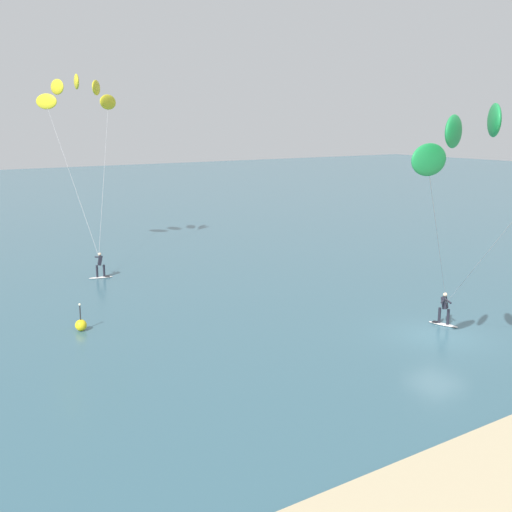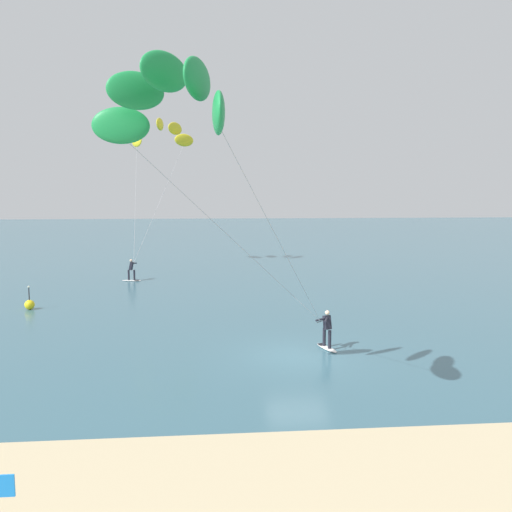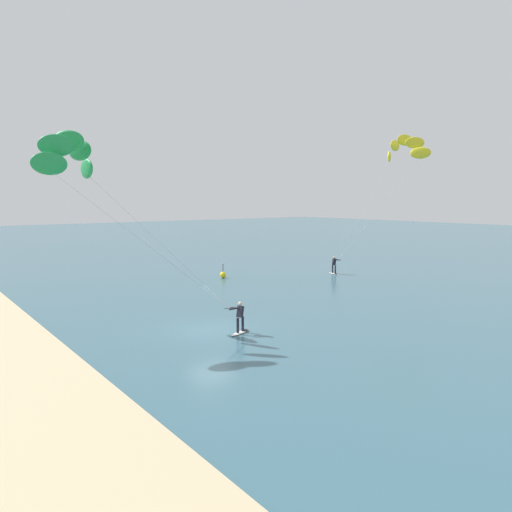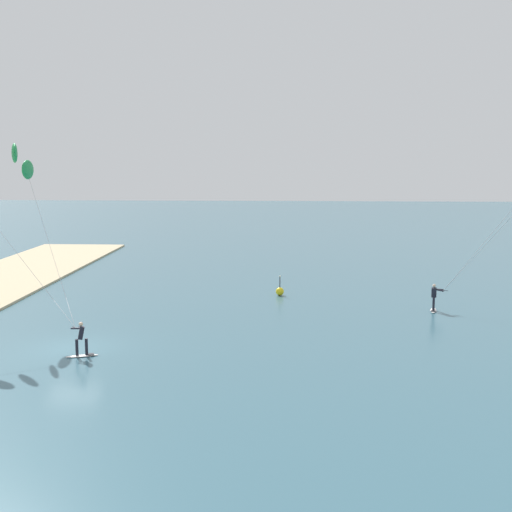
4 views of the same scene
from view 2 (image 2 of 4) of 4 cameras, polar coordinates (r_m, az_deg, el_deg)
ground_plane at (r=22.05m, az=4.51°, el=-10.75°), size 240.00×240.00×0.00m
kitesurfer_nearshore at (r=15.58m, az=-8.74°, el=15.23°), size 8.88×9.52×10.52m
kitesurfer_mid_water at (r=48.26m, az=-10.45°, el=12.55°), size 5.76×9.52×13.28m
marker_buoy at (r=33.03m, az=-23.33°, el=-4.84°), size 0.56×0.56×1.38m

